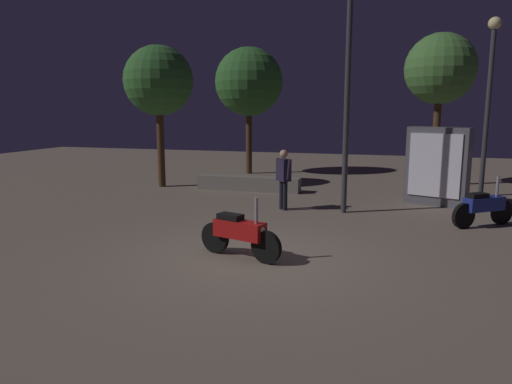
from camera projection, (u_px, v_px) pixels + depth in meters
The scene contains 11 objects.
ground_plane at pixel (257, 258), 8.20m from camera, with size 40.00×40.00×0.00m, color #756656.
motorcycle_red_foreground at pixel (239, 233), 8.17m from camera, with size 1.61×0.60×1.11m.
motorcycle_blue_parked_left at pixel (483, 207), 10.38m from camera, with size 1.39×1.08×1.11m.
person_rider_beside at pixel (284, 175), 12.04m from camera, with size 0.54×0.51×1.55m.
streetlamp_near at pixel (348, 66), 11.25m from camera, with size 0.36×0.36×5.74m.
streetlamp_far at pixel (490, 85), 13.58m from camera, with size 0.36×0.36×5.14m.
tree_left_bg at pixel (159, 81), 15.27m from camera, with size 2.26×2.26×4.61m.
tree_center_bg at pixel (440, 70), 15.45m from camera, with size 2.30×2.30×5.03m.
tree_right_bg at pixel (249, 82), 18.51m from camera, with size 2.67×2.67×4.97m.
kiosk_billboard at pixel (437, 166), 12.66m from camera, with size 1.67×1.03×2.10m.
planter_wall_low at pixel (249, 183), 15.05m from camera, with size 3.33×0.50×0.45m.
Camera 1 is at (2.23, -7.55, 2.56)m, focal length 33.04 mm.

